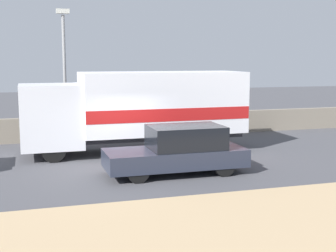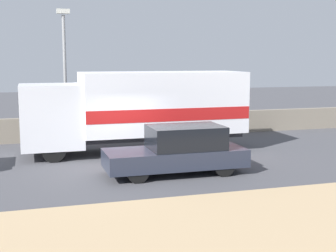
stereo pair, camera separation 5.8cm
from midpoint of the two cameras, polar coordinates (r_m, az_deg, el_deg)
name	(u,v)px [view 1 (the left image)]	position (r m, az deg, el deg)	size (l,w,h in m)	color
ground_plane	(138,170)	(15.92, -3.80, -5.35)	(80.00, 80.00, 0.00)	#47474C
dirt_shoulder_foreground	(206,236)	(10.17, 4.45, -13.19)	(60.00, 5.63, 0.04)	tan
stone_wall_backdrop	(106,127)	(22.10, -7.64, -0.13)	(60.00, 0.35, 1.10)	gray
street_lamp	(64,65)	(21.19, -12.59, 7.29)	(0.56, 0.28, 5.86)	gray
box_truck	(141,108)	(18.73, -3.40, 2.22)	(8.80, 2.52, 3.20)	silver
car_hatchback	(179,150)	(15.22, 1.24, -2.99)	(4.56, 1.77, 1.57)	#282D3D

